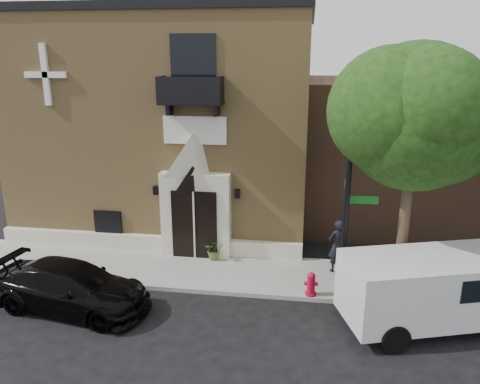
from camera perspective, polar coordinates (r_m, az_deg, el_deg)
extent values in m
plane|color=black|center=(15.64, -3.98, -12.36)|extent=(120.00, 120.00, 0.00)
cube|color=gray|center=(16.75, 0.51, -9.94)|extent=(42.00, 3.00, 0.15)
cube|color=tan|center=(22.39, -7.45, 8.61)|extent=(12.00, 10.00, 9.00)
cube|color=black|center=(22.24, -7.92, 20.55)|extent=(12.20, 10.20, 0.30)
cube|color=beige|center=(18.71, -11.19, -6.07)|extent=(12.00, 0.30, 0.60)
cube|color=beige|center=(17.58, -5.40, -2.77)|extent=(2.60, 0.55, 3.20)
pyramid|color=beige|center=(16.95, -5.61, 4.74)|extent=(2.60, 0.55, 1.50)
cube|color=black|center=(17.42, -5.59, -4.02)|extent=(1.70, 0.06, 2.60)
cube|color=beige|center=(17.38, -5.62, -4.06)|extent=(0.06, 0.04, 2.60)
cube|color=white|center=(16.99, -5.53, 7.51)|extent=(2.30, 0.10, 1.00)
cube|color=black|center=(16.48, -5.96, 10.73)|extent=(2.20, 0.90, 0.10)
cube|color=black|center=(16.03, -6.39, 12.17)|extent=(2.20, 0.06, 0.90)
cube|color=black|center=(16.73, -9.57, 12.23)|extent=(0.06, 0.90, 0.90)
cube|color=black|center=(16.22, -2.32, 12.31)|extent=(0.06, 0.90, 0.90)
cube|color=black|center=(16.81, -5.72, 14.95)|extent=(1.60, 0.08, 2.20)
cube|color=white|center=(18.87, -22.62, 13.06)|extent=(0.22, 0.14, 2.20)
cube|color=white|center=(18.87, -22.62, 13.06)|extent=(1.60, 0.14, 0.22)
cube|color=black|center=(19.10, -15.78, -3.66)|extent=(1.10, 0.10, 1.00)
cube|color=orange|center=(19.13, -15.75, -3.63)|extent=(0.85, 0.06, 0.75)
cube|color=black|center=(17.86, -10.21, 0.21)|extent=(0.18, 0.18, 0.32)
cube|color=black|center=(17.15, -0.33, -0.21)|extent=(0.18, 0.18, 0.32)
cylinder|color=#38281C|center=(15.08, 19.20, -4.99)|extent=(0.32, 0.32, 4.20)
sphere|color=#15350E|center=(14.22, 20.57, 8.53)|extent=(4.20, 4.20, 4.20)
sphere|color=#15350E|center=(14.74, 23.28, 7.31)|extent=(3.36, 3.36, 3.36)
sphere|color=#15350E|center=(13.87, 17.96, 9.43)|extent=(3.57, 3.57, 3.57)
sphere|color=#15350E|center=(13.54, 22.17, 9.72)|extent=(3.15, 3.15, 3.15)
imported|color=black|center=(15.39, -19.87, -10.84)|extent=(5.24, 2.80, 1.44)
cube|color=silver|center=(14.52, 22.88, -10.53)|extent=(5.63, 3.57, 1.78)
cylinder|color=black|center=(13.42, 18.36, -16.61)|extent=(0.84, 0.49, 0.80)
cylinder|color=black|center=(14.94, 14.85, -12.65)|extent=(0.84, 0.49, 0.80)
cylinder|color=black|center=(16.51, 25.79, -10.90)|extent=(0.84, 0.49, 0.80)
cylinder|color=black|center=(14.26, 12.88, -1.28)|extent=(0.17, 0.17, 6.27)
cube|color=#0D5113|center=(14.28, 14.78, -0.94)|extent=(0.89, 0.05, 0.23)
cube|color=#0D5113|center=(14.60, 12.81, 0.65)|extent=(0.05, 0.89, 0.23)
cylinder|color=#B20A27|center=(15.43, 8.60, -12.15)|extent=(0.35, 0.35, 0.08)
cylinder|color=#B20A27|center=(15.28, 8.65, -11.13)|extent=(0.26, 0.26, 0.54)
sphere|color=#B20A27|center=(15.14, 8.70, -10.12)|extent=(0.26, 0.26, 0.26)
cylinder|color=#B20A27|center=(15.26, 8.66, -10.98)|extent=(0.44, 0.12, 0.12)
cube|color=#103D17|center=(16.11, 24.44, -10.24)|extent=(2.01, 1.57, 1.08)
cube|color=black|center=(15.87, 24.70, -8.33)|extent=(2.08, 1.63, 0.12)
imported|color=#526A2E|center=(17.55, -3.13, -7.02)|extent=(0.74, 0.66, 0.77)
imported|color=black|center=(16.74, 11.79, -6.46)|extent=(0.82, 0.70, 1.90)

